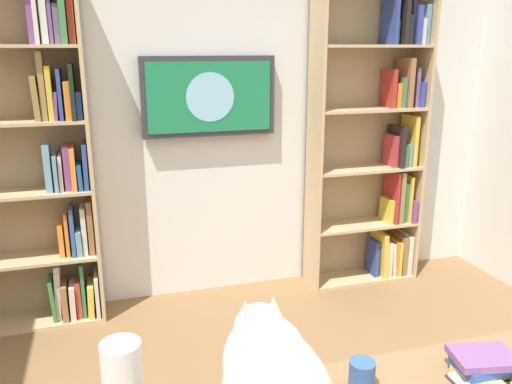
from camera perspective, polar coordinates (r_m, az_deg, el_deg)
wall_back at (r=3.63m, az=-5.72°, el=9.20°), size 4.52×0.06×2.70m
bookshelf_left at (r=3.96m, az=13.47°, el=4.96°), size 0.85×0.28×2.21m
bookshelf_right at (r=3.46m, az=-22.62°, el=3.33°), size 0.81×0.28×2.21m
wall_mounted_tv at (r=3.54m, az=-5.20°, el=10.44°), size 0.91×0.07×0.53m
coffee_mug at (r=1.70m, az=11.61°, el=-19.27°), size 0.08×0.08×0.10m
desk_book_stack at (r=1.87m, az=23.74°, el=-16.97°), size 0.21×0.17×0.08m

